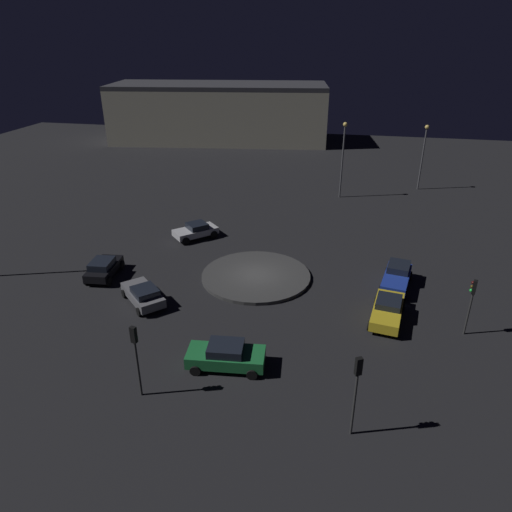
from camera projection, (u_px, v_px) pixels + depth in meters
The scene contains 14 objects.
ground_plane at pixel (256, 277), 36.49m from camera, with size 116.86×116.86×0.00m, color black.
roundabout_island at pixel (256, 276), 36.43m from camera, with size 8.50×8.50×0.26m, color #383838.
car_grey at pixel (143, 294), 32.71m from camera, with size 4.10×4.14×1.40m.
car_yellow at pixel (388, 310), 30.87m from camera, with size 4.77×2.61×1.40m.
car_green at pixel (226, 355), 26.45m from camera, with size 2.42×4.58×1.54m.
car_blue at pixel (397, 277), 34.92m from camera, with size 4.70×2.70×1.53m.
car_silver at pixel (196, 230), 43.15m from camera, with size 4.09×4.15×1.41m.
car_black at pixel (104, 268), 36.26m from camera, with size 4.01×2.33×1.48m.
traffic_light_east at pixel (136, 348), 23.39m from camera, with size 0.38×0.34×4.31m.
traffic_light_north at pixel (472, 296), 28.48m from camera, with size 0.35×0.39×3.87m.
traffic_light_northeast at pixel (357, 381), 20.95m from camera, with size 0.40×0.37×4.49m.
streetlamp_west at pixel (343, 151), 51.84m from camera, with size 0.48×0.48×8.51m.
streetlamp_northwest at pixel (424, 149), 54.72m from camera, with size 0.50×0.50×7.69m.
store_building at pixel (219, 113), 80.19m from camera, with size 17.43×37.53×9.50m.
Camera 1 is at (31.47, 6.47, 17.38)m, focal length 32.67 mm.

